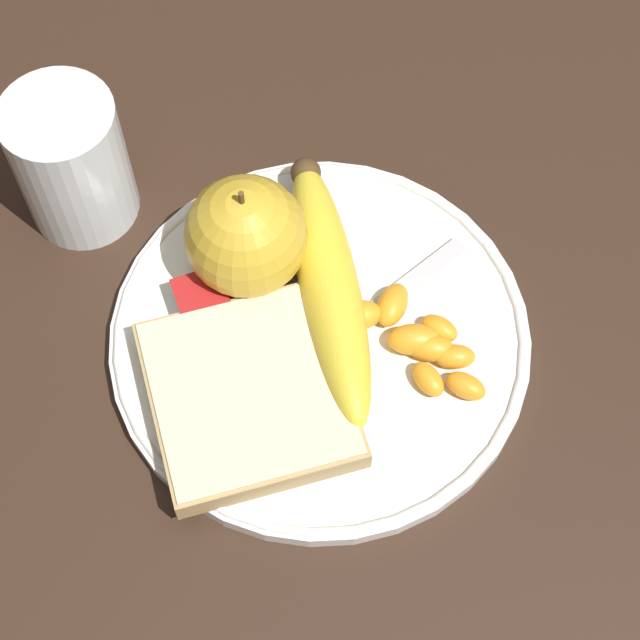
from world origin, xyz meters
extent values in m
plane|color=#332116|center=(0.00, 0.00, 0.00)|extent=(3.00, 3.00, 0.00)
cylinder|color=white|center=(0.00, 0.00, 0.01)|extent=(0.27, 0.27, 0.01)
torus|color=white|center=(0.00, 0.00, 0.01)|extent=(0.26, 0.26, 0.01)
cylinder|color=silver|center=(-0.16, -0.12, 0.05)|extent=(0.07, 0.07, 0.10)
cylinder|color=#F4A81E|center=(-0.16, -0.12, 0.04)|extent=(0.07, 0.07, 0.08)
sphere|color=gold|center=(-0.06, -0.03, 0.05)|extent=(0.08, 0.08, 0.08)
cylinder|color=brown|center=(-0.06, -0.03, 0.09)|extent=(0.00, 0.00, 0.01)
ellipsoid|color=yellow|center=(-0.02, 0.01, 0.03)|extent=(0.20, 0.07, 0.04)
sphere|color=#473319|center=(-0.11, 0.03, 0.03)|extent=(0.02, 0.02, 0.02)
cube|color=tan|center=(0.03, -0.06, 0.02)|extent=(0.13, 0.13, 0.02)
cube|color=beige|center=(0.03, -0.06, 0.02)|extent=(0.13, 0.12, 0.02)
cube|color=silver|center=(-0.01, 0.05, 0.01)|extent=(0.05, 0.12, 0.00)
cube|color=silver|center=(0.02, -0.03, 0.01)|extent=(0.04, 0.06, 0.00)
cube|color=silver|center=(-0.04, -0.06, 0.02)|extent=(0.04, 0.03, 0.02)
cube|color=#B21E1E|center=(-0.04, -0.06, 0.03)|extent=(0.04, 0.03, 0.00)
ellipsoid|color=orange|center=(0.04, 0.06, 0.02)|extent=(0.03, 0.03, 0.02)
ellipsoid|color=orange|center=(0.06, 0.05, 0.02)|extent=(0.03, 0.02, 0.01)
ellipsoid|color=orange|center=(0.00, 0.05, 0.02)|extent=(0.04, 0.03, 0.02)
ellipsoid|color=orange|center=(0.05, 0.07, 0.02)|extent=(0.02, 0.03, 0.01)
ellipsoid|color=orange|center=(0.07, 0.07, 0.02)|extent=(0.03, 0.03, 0.01)
ellipsoid|color=orange|center=(0.02, 0.07, 0.02)|extent=(0.03, 0.03, 0.01)
ellipsoid|color=orange|center=(0.01, 0.01, 0.02)|extent=(0.04, 0.04, 0.02)
ellipsoid|color=orange|center=(0.03, 0.05, 0.02)|extent=(0.03, 0.04, 0.02)
ellipsoid|color=orange|center=(0.00, 0.02, 0.02)|extent=(0.02, 0.04, 0.02)
camera|label=1|loc=(0.29, -0.10, 0.62)|focal=60.00mm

